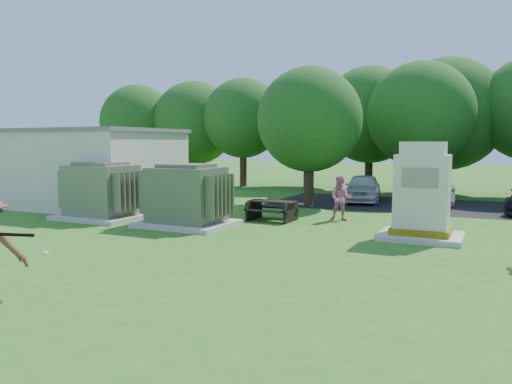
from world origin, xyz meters
The scene contains 13 objects.
ground centered at (0.00, 0.00, 0.00)m, with size 120.00×120.00×0.00m, color #2D6619.
service_building centered at (-11.00, 7.00, 1.60)m, with size 10.00×5.00×3.20m, color beige.
service_building_roof centered at (-11.00, 7.00, 3.27)m, with size 10.20×5.20×0.15m, color slate.
parking_strip centered at (7.00, 13.50, 0.01)m, with size 20.00×6.00×0.01m, color #232326.
transformer_left centered at (-6.50, 4.50, 0.97)m, with size 3.00×2.40×2.07m.
transformer_right centered at (-2.80, 4.50, 0.97)m, with size 3.00×2.40×2.07m.
generator_cabinet centered at (4.56, 5.49, 1.22)m, with size 2.30×1.88×2.80m.
picnic_table centered at (-0.68, 6.75, 0.44)m, with size 1.66×1.25×0.71m.
person_at_picnic centered at (1.53, 7.79, 0.80)m, with size 0.78×0.61×1.60m, color #D37099.
car_white centered at (0.87, 13.79, 0.66)m, with size 1.55×3.85×1.31m, color silver.
car_silver_a centered at (3.63, 13.84, 0.69)m, with size 1.47×4.20×1.39m, color #A9A9AD.
batting_equipment centered at (-0.70, -3.83, 1.22)m, with size 1.33×0.29×0.35m.
tree_row centered at (1.75, 18.50, 4.15)m, with size 41.30×13.30×7.30m.
Camera 1 is at (6.41, -9.37, 2.77)m, focal length 35.00 mm.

